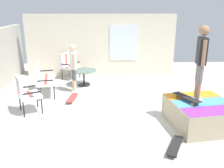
{
  "coord_description": "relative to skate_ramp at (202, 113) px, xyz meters",
  "views": [
    {
      "loc": [
        -6.2,
        0.39,
        2.82
      ],
      "look_at": [
        0.36,
        0.17,
        0.7
      ],
      "focal_mm": 39.48,
      "sensor_mm": 36.0,
      "label": 1
    }
  ],
  "objects": [
    {
      "name": "ground_plane",
      "position": [
        0.81,
        1.97,
        -0.35
      ],
      "size": [
        12.0,
        12.0,
        0.1
      ],
      "primitive_type": "cube",
      "color": "beige"
    },
    {
      "name": "person_skater",
      "position": [
        0.12,
        0.12,
        1.36
      ],
      "size": [
        0.48,
        0.27,
        1.78
      ],
      "color": "silver",
      "rests_on": "skate_ramp"
    },
    {
      "name": "skate_ramp",
      "position": [
        0.0,
        0.0,
        0.0
      ],
      "size": [
        1.79,
        2.39,
        0.61
      ],
      "color": "tan",
      "rests_on": "ground_plane"
    },
    {
      "name": "patio_bench",
      "position": [
        2.33,
        4.36,
        0.31
      ],
      "size": [
        1.33,
        0.78,
        1.02
      ],
      "color": "black",
      "rests_on": "ground_plane"
    },
    {
      "name": "skateboard_by_bench",
      "position": [
        1.75,
        3.35,
        -0.22
      ],
      "size": [
        0.82,
        0.32,
        0.1
      ],
      "color": "#B23838",
      "rests_on": "ground_plane"
    },
    {
      "name": "patio_table",
      "position": [
        3.23,
        3.09,
        0.1
      ],
      "size": [
        0.9,
        0.9,
        0.57
      ],
      "color": "black",
      "rests_on": "ground_plane"
    },
    {
      "name": "patio_chair_near_house",
      "position": [
        4.12,
        3.77,
        0.31
      ],
      "size": [
        0.8,
        0.77,
        1.02
      ],
      "color": "black",
      "rests_on": "ground_plane"
    },
    {
      "name": "person_watching",
      "position": [
        2.55,
        3.36,
        0.63
      ],
      "size": [
        0.46,
        0.31,
        1.62
      ],
      "color": "silver",
      "rests_on": "ground_plane"
    },
    {
      "name": "house_facade",
      "position": [
        4.61,
        2.46,
        0.93
      ],
      "size": [
        0.23,
        6.0,
        2.47
      ],
      "color": "beige",
      "rests_on": "ground_plane"
    },
    {
      "name": "skateboard_spare",
      "position": [
        -1.05,
        0.93,
        -0.22
      ],
      "size": [
        0.8,
        0.54,
        0.1
      ],
      "color": "black",
      "rests_on": "ground_plane"
    },
    {
      "name": "patio_chair_by_wall",
      "position": [
        0.88,
        4.48,
        0.31
      ],
      "size": [
        0.8,
        0.77,
        1.02
      ],
      "color": "black",
      "rests_on": "ground_plane"
    },
    {
      "name": "skateboard_on_ramp",
      "position": [
        0.08,
        0.38,
        0.39
      ],
      "size": [
        0.81,
        0.53,
        0.1
      ],
      "color": "black",
      "rests_on": "skate_ramp"
    }
  ]
}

